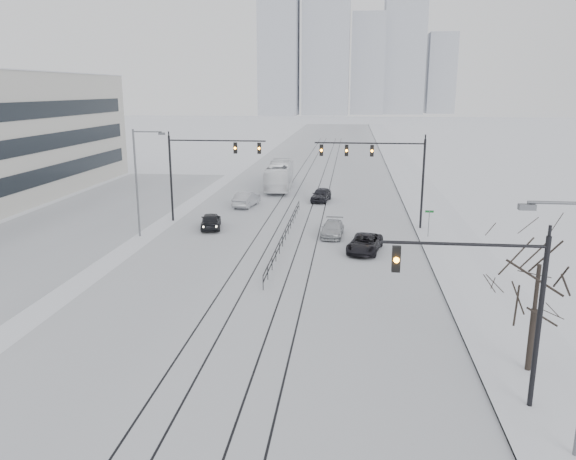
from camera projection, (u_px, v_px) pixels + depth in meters
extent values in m
cube|color=silver|center=(311.00, 182.00, 75.32)|extent=(22.00, 260.00, 0.02)
cube|color=silver|center=(414.00, 184.00, 73.84)|extent=(5.00, 260.00, 0.16)
cube|color=gray|center=(395.00, 183.00, 74.11)|extent=(0.10, 260.00, 0.12)
cube|color=silver|center=(83.00, 220.00, 53.40)|extent=(14.00, 60.00, 0.03)
cube|color=black|center=(271.00, 214.00, 56.33)|extent=(0.10, 180.00, 0.01)
cube|color=black|center=(285.00, 214.00, 56.17)|extent=(0.10, 180.00, 0.01)
cube|color=black|center=(309.00, 214.00, 55.91)|extent=(0.10, 180.00, 0.01)
cube|color=black|center=(323.00, 215.00, 55.76)|extent=(0.10, 180.00, 0.01)
cube|color=#A1A6B1|center=(279.00, 56.00, 264.63)|extent=(18.00, 18.00, 55.00)
cube|color=#A1A6B1|center=(327.00, 38.00, 267.88)|extent=(22.00, 22.00, 72.00)
cube|color=#A1A6B1|center=(367.00, 65.00, 276.35)|extent=(16.00, 16.00, 48.00)
cube|color=#A1A6B1|center=(404.00, 48.00, 280.16)|extent=(20.00, 20.00, 64.00)
cube|color=#A1A6B1|center=(441.00, 74.00, 288.63)|extent=(14.00, 14.00, 40.00)
cylinder|color=black|center=(539.00, 326.00, 21.08)|extent=(0.20, 0.20, 7.00)
cylinder|color=black|center=(463.00, 244.00, 20.65)|extent=(6.00, 0.12, 0.12)
cube|color=black|center=(396.00, 259.00, 21.07)|extent=(0.32, 0.24, 1.00)
sphere|color=orange|center=(396.00, 260.00, 20.94)|extent=(0.22, 0.22, 0.22)
cylinder|color=black|center=(423.00, 185.00, 49.01)|extent=(0.20, 0.20, 8.00)
cylinder|color=black|center=(369.00, 143.00, 48.65)|extent=(9.50, 0.12, 0.12)
cube|color=black|center=(321.00, 150.00, 49.26)|extent=(0.32, 0.24, 1.00)
sphere|color=orange|center=(321.00, 150.00, 49.12)|extent=(0.22, 0.22, 0.22)
cube|color=black|center=(347.00, 150.00, 49.02)|extent=(0.32, 0.24, 1.00)
sphere|color=orange|center=(347.00, 151.00, 48.88)|extent=(0.22, 0.22, 0.22)
cube|color=black|center=(372.00, 151.00, 48.78)|extent=(0.32, 0.24, 1.00)
sphere|color=orange|center=(372.00, 151.00, 48.64)|extent=(0.22, 0.22, 0.22)
cylinder|color=black|center=(171.00, 179.00, 52.47)|extent=(0.20, 0.20, 8.00)
cylinder|color=black|center=(217.00, 141.00, 51.10)|extent=(9.00, 0.12, 0.12)
cube|color=black|center=(259.00, 148.00, 50.84)|extent=(0.32, 0.24, 1.00)
sphere|color=orange|center=(259.00, 148.00, 50.70)|extent=(0.22, 0.22, 0.22)
cube|color=black|center=(235.00, 148.00, 51.08)|extent=(0.32, 0.24, 1.00)
sphere|color=orange|center=(235.00, 148.00, 50.94)|extent=(0.22, 0.22, 0.22)
cylinder|color=#595B60|center=(569.00, 203.00, 16.97)|extent=(2.40, 0.10, 0.10)
cube|color=#595B60|center=(527.00, 207.00, 17.13)|extent=(0.50, 0.25, 0.18)
cylinder|color=#595B60|center=(137.00, 184.00, 46.67)|extent=(0.16, 0.16, 9.00)
cylinder|color=#595B60|center=(147.00, 132.00, 45.49)|extent=(2.40, 0.10, 0.10)
cube|color=#595B60|center=(162.00, 134.00, 45.40)|extent=(0.50, 0.25, 0.18)
cylinder|color=black|center=(531.00, 341.00, 24.38)|extent=(0.26, 0.26, 3.00)
cylinder|color=black|center=(536.00, 293.00, 23.83)|extent=(0.18, 0.18, 2.50)
cube|color=black|center=(286.00, 229.00, 46.18)|extent=(0.06, 24.00, 0.06)
cube|color=black|center=(286.00, 234.00, 46.28)|extent=(0.06, 24.00, 0.06)
cylinder|color=#595B60|center=(429.00, 224.00, 46.77)|extent=(0.06, 0.06, 2.40)
cube|color=#0C4C19|center=(429.00, 212.00, 46.50)|extent=(0.70, 0.04, 0.18)
imported|color=black|center=(211.00, 221.00, 50.12)|extent=(2.55, 4.55, 1.46)
imported|color=#A0A2A7|center=(246.00, 199.00, 59.61)|extent=(2.37, 4.94, 1.56)
imported|color=black|center=(365.00, 244.00, 42.94)|extent=(3.14, 5.16, 1.34)
imported|color=#A9ACB1|center=(332.00, 229.00, 47.56)|extent=(2.04, 4.49, 1.27)
imported|color=black|center=(321.00, 195.00, 62.39)|extent=(2.41, 4.56, 1.48)
imported|color=white|center=(279.00, 176.00, 70.12)|extent=(3.29, 11.97, 3.30)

